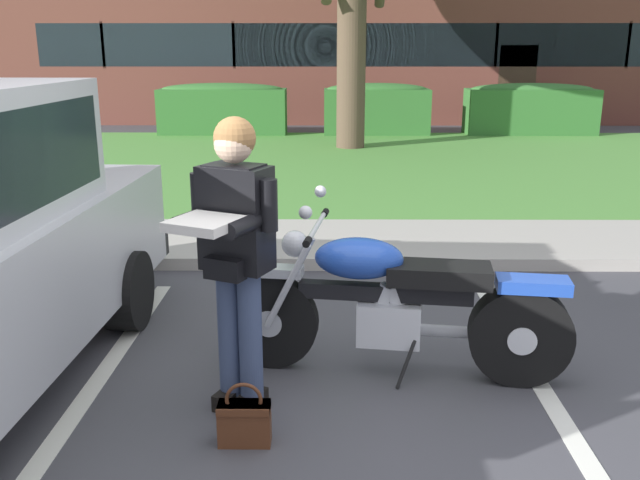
{
  "coord_description": "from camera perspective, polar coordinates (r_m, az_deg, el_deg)",
  "views": [
    {
      "loc": [
        0.0,
        -3.32,
        2.06
      ],
      "look_at": [
        -0.03,
        0.94,
        0.85
      ],
      "focal_mm": 38.34,
      "sensor_mm": 36.0,
      "label": 1
    }
  ],
  "objects": [
    {
      "name": "brick_building",
      "position": [
        23.61,
        3.06,
        15.71
      ],
      "size": [
        20.51,
        10.02,
        4.01
      ],
      "color": "brown",
      "rests_on": "ground"
    },
    {
      "name": "hedge_center_left",
      "position": [
        16.49,
        4.72,
        10.89
      ],
      "size": [
        2.47,
        0.9,
        1.24
      ],
      "color": "#336B2D",
      "rests_on": "ground"
    },
    {
      "name": "concrete_walk",
      "position": [
        7.41,
        0.4,
        0.02
      ],
      "size": [
        60.0,
        1.5,
        0.08
      ],
      "primitive_type": "cube",
      "color": "#ADA89E",
      "rests_on": "ground"
    },
    {
      "name": "rider_person",
      "position": [
        3.8,
        -7.17,
        -0.36
      ],
      "size": [
        0.58,
        0.66,
        1.7
      ],
      "color": "black",
      "rests_on": "ground"
    },
    {
      "name": "hedge_center_right",
      "position": [
        17.14,
        17.15,
        10.45
      ],
      "size": [
        3.02,
        0.9,
        1.24
      ],
      "color": "#336B2D",
      "rests_on": "ground"
    },
    {
      "name": "curb_strip",
      "position": [
        6.59,
        0.39,
        -1.83
      ],
      "size": [
        60.0,
        0.2,
        0.12
      ],
      "primitive_type": "cube",
      "color": "#ADA89E",
      "rests_on": "ground"
    },
    {
      "name": "stall_stripe_1",
      "position": [
        4.3,
        19.34,
        -13.72
      ],
      "size": [
        0.17,
        4.4,
        0.01
      ],
      "primitive_type": "cube",
      "rotation": [
        0.0,
        0.0,
        -0.01
      ],
      "color": "silver",
      "rests_on": "ground"
    },
    {
      "name": "stall_stripe_0",
      "position": [
        4.33,
        -19.92,
        -13.53
      ],
      "size": [
        0.17,
        4.4,
        0.01
      ],
      "primitive_type": "cube",
      "rotation": [
        0.0,
        0.0,
        -0.01
      ],
      "color": "silver",
      "rests_on": "ground"
    },
    {
      "name": "ground_plane",
      "position": [
        3.91,
        0.34,
        -15.97
      ],
      "size": [
        140.0,
        140.0,
        0.0
      ],
      "primitive_type": "plane",
      "color": "#424247"
    },
    {
      "name": "handbag",
      "position": [
        3.78,
        -6.38,
        -14.66
      ],
      "size": [
        0.28,
        0.13,
        0.36
      ],
      "color": "#562D19",
      "rests_on": "ground"
    },
    {
      "name": "motorcycle",
      "position": [
        4.38,
        7.22,
        -5.41
      ],
      "size": [
        2.24,
        0.82,
        1.18
      ],
      "color": "black",
      "rests_on": "ground"
    },
    {
      "name": "hedge_left",
      "position": [
        16.62,
        -8.12,
        10.83
      ],
      "size": [
        2.99,
        0.9,
        1.24
      ],
      "color": "#336B2D",
      "rests_on": "ground"
    },
    {
      "name": "grass_lawn",
      "position": [
        12.37,
        0.42,
        6.4
      ],
      "size": [
        60.0,
        8.66,
        0.06
      ],
      "primitive_type": "cube",
      "color": "#518E3D",
      "rests_on": "ground"
    }
  ]
}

